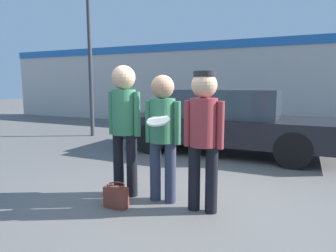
# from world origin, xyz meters

# --- Properties ---
(ground_plane) EXTENTS (56.00, 56.00, 0.00)m
(ground_plane) POSITION_xyz_m (0.00, 0.00, 0.00)
(ground_plane) COLOR #5B5956
(storefront_building) EXTENTS (24.00, 0.22, 3.19)m
(storefront_building) POSITION_xyz_m (0.00, 7.69, 1.62)
(storefront_building) COLOR beige
(storefront_building) RESTS_ON ground
(person_left) EXTENTS (0.50, 0.33, 1.82)m
(person_left) POSITION_xyz_m (-0.76, -0.11, 1.09)
(person_left) COLOR black
(person_left) RESTS_ON ground
(person_middle_with_frisbee) EXTENTS (0.50, 0.56, 1.68)m
(person_middle_with_frisbee) POSITION_xyz_m (-0.18, -0.11, 1.00)
(person_middle_with_frisbee) COLOR #2D3347
(person_middle_with_frisbee) RESTS_ON ground
(person_right) EXTENTS (0.50, 0.33, 1.71)m
(person_right) POSITION_xyz_m (0.41, -0.19, 1.03)
(person_right) COLOR black
(person_right) RESTS_ON ground
(parked_car_near) EXTENTS (4.76, 1.78, 1.45)m
(parked_car_near) POSITION_xyz_m (-0.16, 3.10, 0.74)
(parked_car_near) COLOR black
(parked_car_near) RESTS_ON ground
(street_lamp) EXTENTS (1.29, 0.35, 5.93)m
(street_lamp) POSITION_xyz_m (-4.16, 3.71, 3.63)
(street_lamp) COLOR #38383D
(street_lamp) RESTS_ON ground
(handbag) EXTENTS (0.30, 0.23, 0.31)m
(handbag) POSITION_xyz_m (-0.62, -0.56, 0.15)
(handbag) COLOR brown
(handbag) RESTS_ON ground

